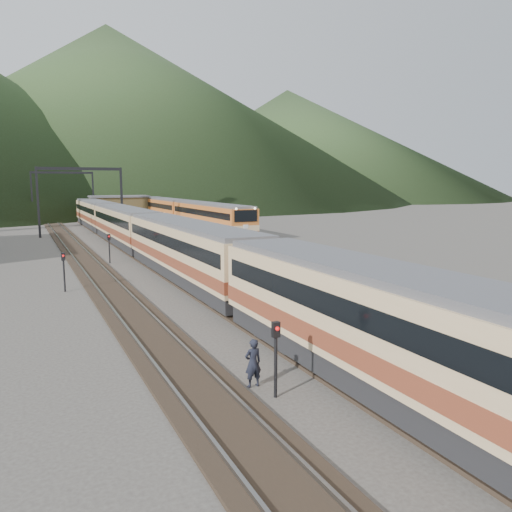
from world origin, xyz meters
TOP-DOWN VIEW (x-y plane):
  - track_main at (0.00, 40.00)m, footprint 2.60×200.00m
  - track_far at (-5.00, 40.00)m, footprint 2.60×200.00m
  - track_second at (11.50, 40.00)m, footprint 2.60×200.00m
  - platform at (5.60, 38.00)m, footprint 8.00×100.00m
  - gantry_near at (-2.85, 55.00)m, footprint 9.55×0.25m
  - gantry_far at (-2.85, 80.00)m, footprint 9.55×0.25m
  - station_shed at (5.60, 78.00)m, footprint 9.40×4.40m
  - hill_b at (30.00, 230.00)m, footprint 220.00×220.00m
  - hill_c at (110.00, 210.00)m, footprint 160.00×160.00m
  - main_train at (0.00, 33.80)m, footprint 2.97×81.45m
  - second_train at (11.50, 61.16)m, footprint 3.10×42.14m
  - short_signal_a at (-3.07, 5.64)m, footprint 0.23×0.17m
  - short_signal_b at (-3.35, 32.91)m, footprint 0.24×0.20m
  - short_signal_c at (-7.40, 23.47)m, footprint 0.22×0.16m
  - worker at (-3.34, 6.61)m, footprint 0.57×0.39m

SIDE VIEW (x-z plane):
  - track_main at x=0.00m, z-range -0.05..0.18m
  - track_far at x=-5.00m, z-range -0.05..0.18m
  - track_second at x=11.50m, z-range -0.05..0.18m
  - platform at x=5.60m, z-range 0.00..1.00m
  - worker at x=-3.34m, z-range 0.00..1.52m
  - short_signal_a at x=-3.07m, z-range 0.33..2.60m
  - short_signal_b at x=-3.35m, z-range 0.33..2.60m
  - short_signal_c at x=-7.40m, z-range 0.33..2.60m
  - main_train at x=0.00m, z-range 0.23..3.86m
  - second_train at x=11.50m, z-range 0.23..4.01m
  - station_shed at x=5.60m, z-range 1.02..4.12m
  - gantry_near at x=-2.85m, z-range 1.59..9.59m
  - gantry_far at x=-2.85m, z-range 1.59..9.59m
  - hill_c at x=110.00m, z-range 0.00..50.00m
  - hill_b at x=30.00m, z-range 0.00..75.00m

